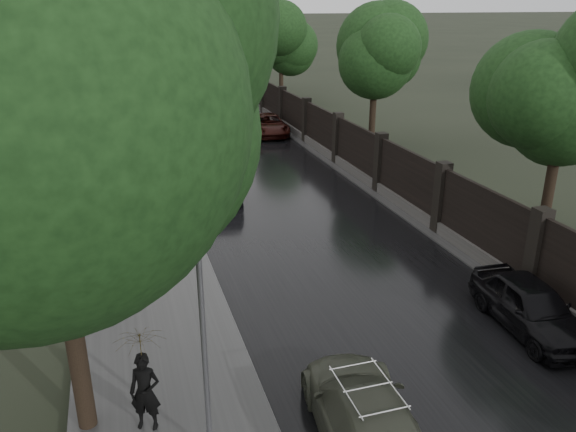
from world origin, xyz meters
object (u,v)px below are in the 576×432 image
at_px(tree_right_b, 375,62).
at_px(tree_right_c, 281,41).
at_px(lamp_post, 204,338).
at_px(car_right_near, 531,306).
at_px(pedestrian_umbrella, 141,353).
at_px(tree_left_near, 38,110).
at_px(hatchback_left, 218,177).
at_px(car_right_far, 268,125).
at_px(tree_left_far, 80,52).
at_px(tree_right_a, 564,104).
at_px(traffic_light, 154,111).
at_px(volga_sedan, 366,418).

bearing_deg(tree_right_b, tree_right_c, 90.00).
distance_m(lamp_post, car_right_near, 9.18).
bearing_deg(pedestrian_umbrella, lamp_post, -24.69).
relative_size(tree_left_near, tree_right_c, 1.31).
relative_size(tree_right_c, hatchback_left, 1.51).
bearing_deg(car_right_far, hatchback_left, -112.07).
height_order(tree_left_far, car_right_far, tree_left_far).
height_order(tree_left_far, lamp_post, tree_left_far).
xyz_separation_m(tree_right_b, tree_right_c, (0.00, 18.00, 0.00)).
bearing_deg(tree_right_a, tree_left_near, -161.68).
distance_m(tree_right_b, hatchback_left, 11.88).
relative_size(tree_right_a, pedestrian_umbrella, 2.71).
relative_size(tree_left_near, tree_right_b, 1.31).
bearing_deg(tree_right_b, tree_left_far, 152.70).
bearing_deg(car_right_far, tree_left_near, -109.24).
distance_m(traffic_light, car_right_near, 22.86).
height_order(volga_sedan, hatchback_left, hatchback_left).
xyz_separation_m(tree_right_a, car_right_far, (-4.57, 19.69, -4.30)).
height_order(volga_sedan, car_right_near, car_right_near).
relative_size(volga_sedan, car_right_far, 0.96).
relative_size(tree_left_near, tree_right_a, 1.31).
bearing_deg(hatchback_left, car_right_far, -110.76).
xyz_separation_m(tree_left_near, tree_left_far, (-0.40, 27.00, -1.18)).
relative_size(volga_sedan, car_right_near, 1.15).
xyz_separation_m(tree_right_b, lamp_post, (-12.90, -20.50, -2.28)).
relative_size(volga_sedan, hatchback_left, 0.97).
height_order(tree_right_a, volga_sedan, tree_right_a).
bearing_deg(tree_right_a, car_right_far, 103.08).
xyz_separation_m(tree_left_near, pedestrian_umbrella, (1.15, -0.43, -4.54)).
bearing_deg(hatchback_left, tree_right_a, 143.34).
bearing_deg(tree_right_a, tree_right_b, 90.00).
relative_size(lamp_post, hatchback_left, 1.10).
height_order(tree_right_a, tree_right_b, same).
relative_size(tree_right_a, lamp_post, 1.37).
distance_m(tree_left_far, car_right_far, 12.08).
relative_size(tree_left_near, car_right_far, 1.95).
distance_m(lamp_post, hatchback_left, 15.73).
bearing_deg(tree_right_a, car_right_near, -132.95).
xyz_separation_m(tree_right_b, car_right_far, (-4.57, 5.69, -4.30)).
bearing_deg(tree_left_near, volga_sedan, -21.52).
bearing_deg(car_right_near, tree_right_c, 87.60).
xyz_separation_m(tree_right_a, pedestrian_umbrella, (-13.95, -5.43, -3.07)).
xyz_separation_m(traffic_light, hatchback_left, (1.95, -8.18, -1.60)).
height_order(car_right_near, pedestrian_umbrella, pedestrian_umbrella).
distance_m(tree_left_far, car_right_near, 29.16).
distance_m(tree_left_near, pedestrian_umbrella, 4.70).
xyz_separation_m(tree_right_a, tree_right_b, (0.00, 14.00, 0.00)).
xyz_separation_m(tree_left_near, tree_right_b, (15.10, 19.00, -1.47)).
distance_m(tree_right_c, car_right_far, 13.82).
bearing_deg(hatchback_left, traffic_light, -71.46).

